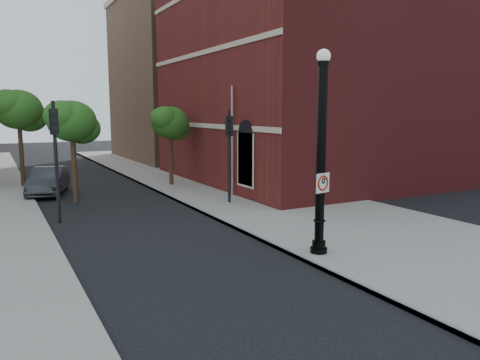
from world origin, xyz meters
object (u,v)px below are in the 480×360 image
no_parking_sign (323,183)px  parked_car (48,181)px  traffic_signal_left (55,142)px  traffic_signal_right (229,141)px  lamppost (321,164)px

no_parking_sign → parked_car: no_parking_sign is taller
parked_car → traffic_signal_left: 7.36m
traffic_signal_left → traffic_signal_right: 7.45m
no_parking_sign → lamppost: bearing=65.3°
lamppost → no_parking_sign: size_ratio=10.56×
traffic_signal_right → traffic_signal_left: bearing=179.7°
parked_car → traffic_signal_right: 10.11m
no_parking_sign → parked_car: size_ratio=0.13×
parked_car → traffic_signal_left: (-0.36, -6.93, 2.45)m
parked_car → traffic_signal_right: size_ratio=0.99×
lamppost → parked_car: 16.34m
parked_car → lamppost: bearing=-52.2°
no_parking_sign → parked_car: bearing=98.4°
no_parking_sign → traffic_signal_right: traffic_signal_right is taller
no_parking_sign → traffic_signal_left: size_ratio=0.12×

